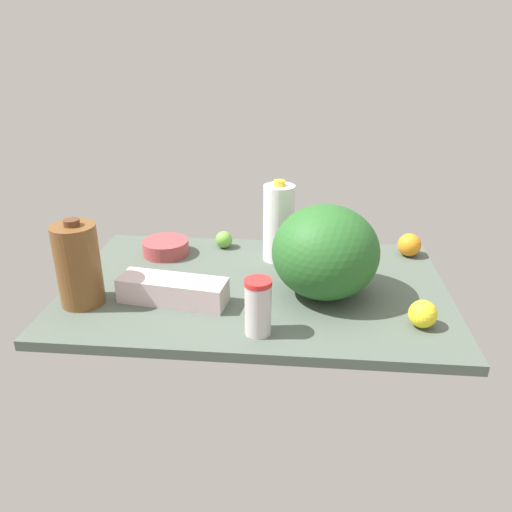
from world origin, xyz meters
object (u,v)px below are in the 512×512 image
Objects in this scene: orange_far_back at (409,245)px; lime_loose at (224,240)px; mixing_bowl at (166,247)px; egg_carton at (173,290)px; watermelon at (325,252)px; milk_jug at (279,223)px; tumbler_cup at (258,307)px; chocolate_milk_jug at (78,265)px; lemon_beside_bowl at (423,314)px.

lime_loose is at bearing -1.13° from orange_far_back.
mixing_bowl is 2.61× the size of lime_loose.
lime_loose reaches higher than mixing_bowl.
mixing_bowl is at bearing 21.87° from lime_loose.
orange_far_back is at bearing -143.32° from egg_carton.
watermelon is 46.37cm from orange_far_back.
milk_jug is 4.53× the size of lime_loose.
tumbler_cup reaches higher than mixing_bowl.
tumbler_cup is (-26.64, 14.80, 4.18)cm from egg_carton.
milk_jug is at bearing 157.73° from lime_loose.
tumbler_cup is 54.63cm from chocolate_milk_jug.
orange_far_back reaches higher than lime_loose.
watermelon is (-44.62, -8.84, 10.31)cm from egg_carton.
milk_jug is 59.41cm from lemon_beside_bowl.
watermelon is 29.44cm from milk_jug.
chocolate_milk_jug is at bearing 9.46° from watermelon.
milk_jug reaches higher than watermelon.
mixing_bowl is 2.00× the size of orange_far_back.
watermelon is at bearing -127.26° from tumbler_cup.
watermelon is 3.87× the size of orange_far_back.
chocolate_milk_jug is (56.03, 37.11, -1.22)cm from milk_jug.
watermelon is 50.39cm from lime_loose.
lime_loose is at bearing -22.27° from milk_jug.
lime_loose is (-35.33, -45.59, -9.16)cm from chocolate_milk_jug.
chocolate_milk_jug is at bearing 52.23° from lime_loose.
tumbler_cup is at bearing 159.22° from egg_carton.
watermelon is 1.22× the size of chocolate_milk_jug.
egg_carton is 43.49cm from lime_loose.
lime_loose is 79.71cm from lemon_beside_bowl.
mixing_bowl is at bearing -24.67° from watermelon.
watermelon is 1.93× the size of mixing_bowl.
tumbler_cup reaches higher than lime_loose.
orange_far_back is at bearing -96.35° from lemon_beside_bowl.
lime_loose is (17.83, -57.38, -4.76)cm from tumbler_cup.
egg_carton is at bearing -6.02° from lemon_beside_bowl.
mixing_bowl is (11.28, -34.52, -1.10)cm from egg_carton.
egg_carton is 1.95× the size of mixing_bowl.
mixing_bowl is 42.23cm from milk_jug.
tumbler_cup is (-37.92, 49.32, 5.27)cm from mixing_bowl.
tumbler_cup is at bearing 107.26° from lime_loose.
lemon_beside_bowl is at bearing -170.58° from tumbler_cup.
mixing_bowl is 62.43cm from tumbler_cup.
milk_jug is (-40.79, 0.42, 10.90)cm from mixing_bowl.
egg_carton is at bearing -29.05° from tumbler_cup.
egg_carton is 46.65cm from watermelon.
tumbler_cup is 44.99cm from lemon_beside_bowl.
lemon_beside_bowl is (-26.22, 16.31, -10.21)cm from watermelon.
watermelon is at bearing -170.54° from chocolate_milk_jug.
lime_loose is (35.81, -33.74, -10.89)cm from watermelon.
orange_far_back reaches higher than mixing_bowl.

